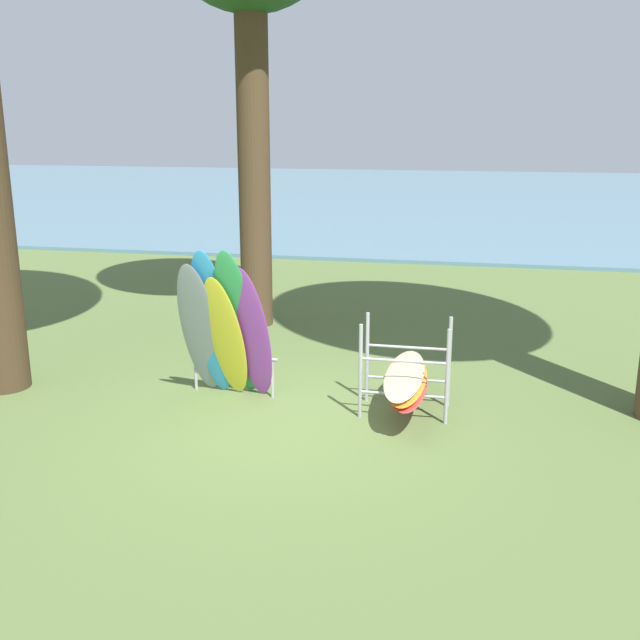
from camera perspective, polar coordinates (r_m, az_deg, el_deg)
ground_plane at (r=9.72m, az=-2.97°, el=-7.68°), size 80.00×80.00×0.00m
lake_water at (r=38.02m, az=8.26°, el=9.34°), size 80.00×36.00×0.10m
leaning_board_pile at (r=10.16m, az=-7.21°, el=-0.77°), size 1.33×0.94×2.18m
board_storage_rack at (r=9.90m, az=6.60°, el=-4.41°), size 1.15×2.12×1.25m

